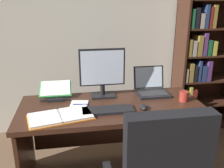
{
  "coord_description": "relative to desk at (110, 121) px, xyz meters",
  "views": [
    {
      "loc": [
        -0.34,
        -0.68,
        1.59
      ],
      "look_at": [
        -0.03,
        1.24,
        0.93
      ],
      "focal_mm": 40.0,
      "sensor_mm": 36.0,
      "label": 1
    }
  ],
  "objects": [
    {
      "name": "keyboard",
      "position": [
        -0.05,
        -0.2,
        0.21
      ],
      "size": [
        0.42,
        0.15,
        0.02
      ],
      "primitive_type": "cube",
      "color": "black",
      "rests_on": "desk"
    },
    {
      "name": "coffee_mug",
      "position": [
        0.66,
        -0.08,
        0.24
      ],
      "size": [
        0.08,
        0.08,
        0.09
      ],
      "primitive_type": "cylinder",
      "color": "maroon",
      "rests_on": "desk"
    },
    {
      "name": "bookshelf",
      "position": [
        1.25,
        0.73,
        0.4
      ],
      "size": [
        0.77,
        0.34,
        1.91
      ],
      "color": "#381E14",
      "rests_on": "ground"
    },
    {
      "name": "reading_stand_with_book",
      "position": [
        -0.49,
        0.22,
        0.26
      ],
      "size": [
        0.3,
        0.28,
        0.12
      ],
      "color": "black",
      "rests_on": "desk"
    },
    {
      "name": "computer_mouse",
      "position": [
        0.25,
        -0.2,
        0.22
      ],
      "size": [
        0.06,
        0.1,
        0.04
      ],
      "primitive_type": "ellipsoid",
      "color": "black",
      "rests_on": "desk"
    },
    {
      "name": "notepad",
      "position": [
        -0.28,
        -0.04,
        0.2
      ],
      "size": [
        0.18,
        0.23,
        0.01
      ],
      "primitive_type": "cube",
      "rotation": [
        0.0,
        0.0,
        -0.17
      ],
      "color": "white",
      "rests_on": "desk"
    },
    {
      "name": "open_binder",
      "position": [
        -0.43,
        -0.25,
        0.21
      ],
      "size": [
        0.54,
        0.36,
        0.02
      ],
      "rotation": [
        0.0,
        0.0,
        0.22
      ],
      "color": "orange",
      "rests_on": "desk"
    },
    {
      "name": "desk",
      "position": [
        0.0,
        0.0,
        0.0
      ],
      "size": [
        1.6,
        0.71,
        0.72
      ],
      "color": "#381E14",
      "rests_on": "ground"
    },
    {
      "name": "pen",
      "position": [
        -0.26,
        -0.04,
        0.21
      ],
      "size": [
        0.14,
        0.03,
        0.01
      ],
      "primitive_type": "cylinder",
      "rotation": [
        0.0,
        1.57,
        -0.15
      ],
      "color": "navy",
      "rests_on": "notepad"
    },
    {
      "name": "monitor",
      "position": [
        -0.05,
        0.15,
        0.42
      ],
      "size": [
        0.42,
        0.16,
        0.46
      ],
      "color": "black",
      "rests_on": "desk"
    },
    {
      "name": "wall_back",
      "position": [
        0.02,
        0.98,
        0.82
      ],
      "size": [
        5.12,
        0.12,
        2.69
      ],
      "primitive_type": "cube",
      "color": "beige",
      "rests_on": "ground"
    },
    {
      "name": "laptop",
      "position": [
        0.43,
        0.16,
        0.25
      ],
      "size": [
        0.3,
        0.3,
        0.24
      ],
      "color": "black",
      "rests_on": "desk"
    }
  ]
}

